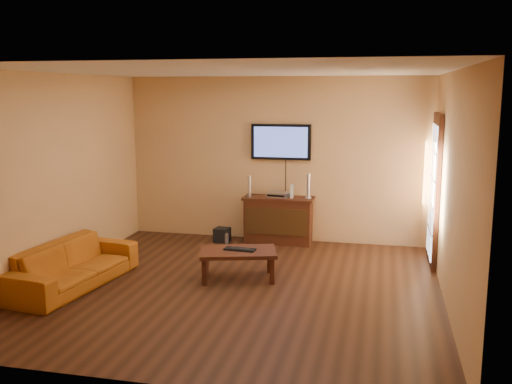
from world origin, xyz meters
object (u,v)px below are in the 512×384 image
(subwoofer, at_px, (222,235))
(bottle, at_px, (227,239))
(speaker_left, at_px, (249,187))
(keyboard, at_px, (240,249))
(av_receiver, at_px, (278,195))
(sofa, at_px, (72,258))
(coffee_table, at_px, (238,254))
(speaker_right, at_px, (308,187))
(media_console, at_px, (278,220))
(television, at_px, (281,142))
(game_console, at_px, (292,191))

(subwoofer, distance_m, bottle, 0.24)
(speaker_left, bearing_deg, keyboard, -80.33)
(av_receiver, height_order, bottle, av_receiver)
(sofa, bearing_deg, coffee_table, -62.29)
(coffee_table, relative_size, sofa, 0.58)
(speaker_left, distance_m, speaker_right, 0.96)
(media_console, distance_m, coffee_table, 1.94)
(television, height_order, av_receiver, television)
(speaker_right, height_order, subwoofer, speaker_right)
(bottle, bearing_deg, coffee_table, -69.15)
(media_console, relative_size, game_console, 5.46)
(av_receiver, bearing_deg, media_console, -61.16)
(television, height_order, game_console, television)
(bottle, bearing_deg, game_console, 19.40)
(coffee_table, xyz_separation_m, subwoofer, (-0.74, 1.78, -0.22))
(subwoofer, bearing_deg, speaker_right, 14.75)
(media_console, xyz_separation_m, speaker_right, (0.48, 0.03, 0.56))
(speaker_right, bearing_deg, game_console, -175.58)
(speaker_left, relative_size, av_receiver, 0.99)
(television, bearing_deg, speaker_right, -17.47)
(game_console, bearing_deg, media_console, 179.77)
(speaker_left, bearing_deg, media_console, 4.14)
(sofa, relative_size, game_console, 9.10)
(av_receiver, xyz_separation_m, bottle, (-0.77, -0.37, -0.70))
(av_receiver, xyz_separation_m, subwoofer, (-0.91, -0.17, -0.68))
(coffee_table, bearing_deg, media_console, 84.69)
(sofa, bearing_deg, speaker_right, -37.07)
(media_console, relative_size, keyboard, 2.70)
(game_console, bearing_deg, av_receiver, 174.10)
(keyboard, bearing_deg, av_receiver, 85.52)
(speaker_right, distance_m, av_receiver, 0.51)
(coffee_table, height_order, sofa, sofa)
(television, distance_m, av_receiver, 0.86)
(television, distance_m, speaker_left, 0.90)
(television, distance_m, sofa, 3.80)
(coffee_table, height_order, subwoofer, coffee_table)
(media_console, height_order, subwoofer, media_console)
(sofa, xyz_separation_m, speaker_right, (2.65, 2.69, 0.57))
(speaker_left, distance_m, game_console, 0.70)
(subwoofer, xyz_separation_m, bottle, (0.14, -0.19, -0.02))
(sofa, bearing_deg, speaker_left, -25.27)
(coffee_table, bearing_deg, av_receiver, 84.98)
(speaker_right, bearing_deg, sofa, -134.56)
(speaker_left, height_order, speaker_right, speaker_right)
(television, relative_size, game_console, 4.67)
(av_receiver, bearing_deg, keyboard, -85.16)
(media_console, xyz_separation_m, subwoofer, (-0.92, -0.15, -0.27))
(speaker_right, height_order, bottle, speaker_right)
(coffee_table, height_order, keyboard, keyboard)
(media_console, distance_m, television, 1.27)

